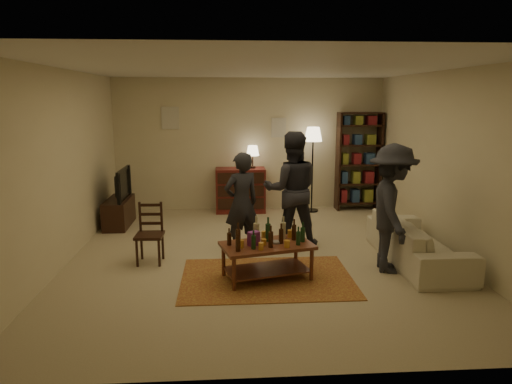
{
  "coord_description": "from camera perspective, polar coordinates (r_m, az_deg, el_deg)",
  "views": [
    {
      "loc": [
        -0.49,
        -6.41,
        2.3
      ],
      "look_at": [
        -0.06,
        0.1,
        0.95
      ],
      "focal_mm": 32.0,
      "sensor_mm": 36.0,
      "label": 1
    }
  ],
  "objects": [
    {
      "name": "floor",
      "position": [
        6.83,
        0.53,
        -7.98
      ],
      "size": [
        6.0,
        6.0,
        0.0
      ],
      "primitive_type": "plane",
      "color": "#C6B793",
      "rests_on": "ground"
    },
    {
      "name": "room_shell",
      "position": [
        9.4,
        -4.82,
        8.69
      ],
      "size": [
        6.0,
        6.0,
        6.0
      ],
      "color": "beige",
      "rests_on": "ground"
    },
    {
      "name": "rug",
      "position": [
        6.02,
        1.37,
        -10.69
      ],
      "size": [
        2.2,
        1.5,
        0.01
      ],
      "primitive_type": "cube",
      "color": "maroon",
      "rests_on": "ground"
    },
    {
      "name": "coffee_table",
      "position": [
        5.88,
        1.35,
        -6.98
      ],
      "size": [
        1.26,
        0.89,
        0.81
      ],
      "rotation": [
        0.0,
        0.0,
        0.26
      ],
      "color": "brown",
      "rests_on": "ground"
    },
    {
      "name": "dining_chair",
      "position": [
        6.64,
        -13.11,
        -4.78
      ],
      "size": [
        0.39,
        0.39,
        0.87
      ],
      "rotation": [
        0.0,
        0.0,
        -0.03
      ],
      "color": "black",
      "rests_on": "ground"
    },
    {
      "name": "tv_stand",
      "position": [
        8.65,
        -16.77,
        -1.59
      ],
      "size": [
        0.4,
        1.0,
        1.06
      ],
      "color": "black",
      "rests_on": "ground"
    },
    {
      "name": "dresser",
      "position": [
        9.31,
        -1.9,
        0.39
      ],
      "size": [
        1.0,
        0.5,
        1.36
      ],
      "color": "maroon",
      "rests_on": "ground"
    },
    {
      "name": "bookshelf",
      "position": [
        9.67,
        12.69,
        3.88
      ],
      "size": [
        0.9,
        0.34,
        2.02
      ],
      "color": "black",
      "rests_on": "ground"
    },
    {
      "name": "floor_lamp",
      "position": [
        9.27,
        7.15,
        6.45
      ],
      "size": [
        0.36,
        0.36,
        1.73
      ],
      "color": "black",
      "rests_on": "ground"
    },
    {
      "name": "sofa",
      "position": [
        6.88,
        19.5,
        -5.85
      ],
      "size": [
        0.81,
        2.08,
        0.61
      ],
      "primitive_type": "imported",
      "rotation": [
        0.0,
        0.0,
        1.57
      ],
      "color": "beige",
      "rests_on": "ground"
    },
    {
      "name": "person_left",
      "position": [
        6.78,
        -1.83,
        -1.41
      ],
      "size": [
        0.66,
        0.56,
        1.52
      ],
      "primitive_type": "imported",
      "rotation": [
        0.0,
        0.0,
        3.58
      ],
      "color": "#212228",
      "rests_on": "ground"
    },
    {
      "name": "person_right",
      "position": [
        7.08,
        4.44,
        0.28
      ],
      "size": [
        0.89,
        0.71,
        1.81
      ],
      "primitive_type": "imported",
      "rotation": [
        0.0,
        0.0,
        3.12
      ],
      "color": "#27272E",
      "rests_on": "ground"
    },
    {
      "name": "person_by_sofa",
      "position": [
        6.31,
        16.62,
        -2.0
      ],
      "size": [
        0.81,
        1.2,
        1.72
      ],
      "primitive_type": "imported",
      "rotation": [
        0.0,
        0.0,
        1.41
      ],
      "color": "#26272E",
      "rests_on": "ground"
    }
  ]
}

